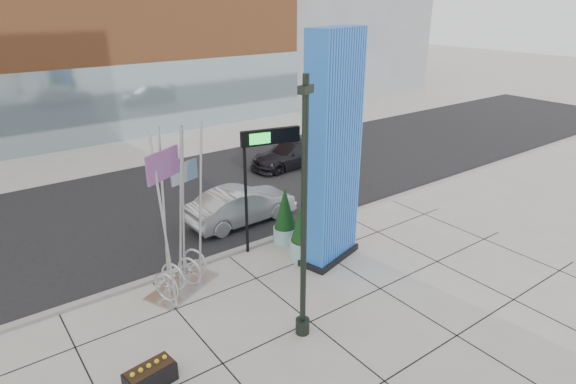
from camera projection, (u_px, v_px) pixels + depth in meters
ground at (264, 317)px, 14.64m from camera, size 160.00×160.00×0.00m
street_asphalt at (144, 209)px, 22.10m from camera, size 80.00×12.00×0.02m
curb_edge at (204, 262)px, 17.60m from camera, size 80.00×0.30×0.12m
tower_podium at (58, 53)px, 33.28m from camera, size 34.00×10.00×11.00m
tower_glass_front at (84, 108)px, 30.82m from camera, size 34.00×0.60×5.00m
blue_pylon at (333, 156)px, 16.56m from camera, size 2.67×1.72×8.21m
lamp_post at (304, 240)px, 12.85m from camera, size 0.51×0.41×7.40m
public_art_sculpture at (180, 249)px, 15.63m from camera, size 2.73×2.11×5.55m
overhead_street_sign at (263, 146)px, 17.37m from camera, size 2.21×0.69×4.73m
round_planter_east at (309, 209)px, 19.44m from camera, size 0.93×0.93×2.32m
round_planter_mid at (305, 227)px, 17.48m from camera, size 1.11×1.11×2.76m
round_planter_west at (285, 217)px, 18.79m from camera, size 0.93×0.93×2.31m
box_planter_north at (150, 375)px, 11.97m from camera, size 1.30×0.78×0.68m
car_silver_mid at (242, 206)px, 20.57m from camera, size 4.84×1.84×1.58m
car_dark_east at (292, 154)px, 27.56m from camera, size 5.13×2.09×1.49m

